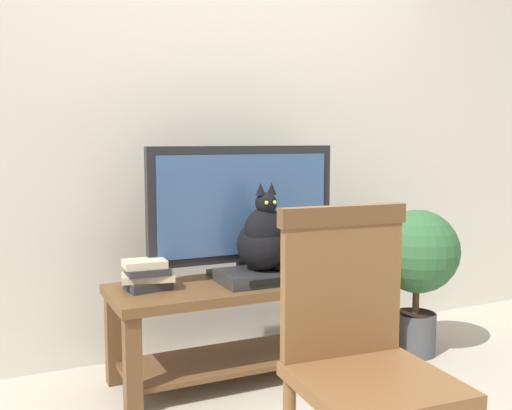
# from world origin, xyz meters

# --- Properties ---
(back_wall) EXTENTS (7.00, 0.12, 2.80)m
(back_wall) POSITION_xyz_m (0.00, 1.02, 1.40)
(back_wall) COLOR beige
(back_wall) RESTS_ON ground
(tv_stand) EXTENTS (1.38, 0.48, 0.48)m
(tv_stand) POSITION_xyz_m (0.01, 0.49, 0.33)
(tv_stand) COLOR brown
(tv_stand) RESTS_ON ground
(tv) EXTENTS (0.98, 0.20, 0.65)m
(tv) POSITION_xyz_m (0.01, 0.59, 0.83)
(tv) COLOR black
(tv) RESTS_ON tv_stand
(media_box) EXTENTS (0.41, 0.26, 0.06)m
(media_box) POSITION_xyz_m (0.05, 0.44, 0.51)
(media_box) COLOR #2D2D30
(media_box) RESTS_ON tv_stand
(cat) EXTENTS (0.24, 0.33, 0.42)m
(cat) POSITION_xyz_m (0.05, 0.43, 0.70)
(cat) COLOR black
(cat) RESTS_ON media_box
(wooden_chair) EXTENTS (0.45, 0.45, 0.97)m
(wooden_chair) POSITION_xyz_m (-0.18, -0.69, 0.56)
(wooden_chair) COLOR brown
(wooden_chair) RESTS_ON ground
(book_stack) EXTENTS (0.26, 0.18, 0.14)m
(book_stack) POSITION_xyz_m (-0.49, 0.53, 0.55)
(book_stack) COLOR #2D2D33
(book_stack) RESTS_ON tv_stand
(potted_plant) EXTENTS (0.45, 0.45, 0.79)m
(potted_plant) POSITION_xyz_m (0.95, 0.39, 0.52)
(potted_plant) COLOR #47474C
(potted_plant) RESTS_ON ground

